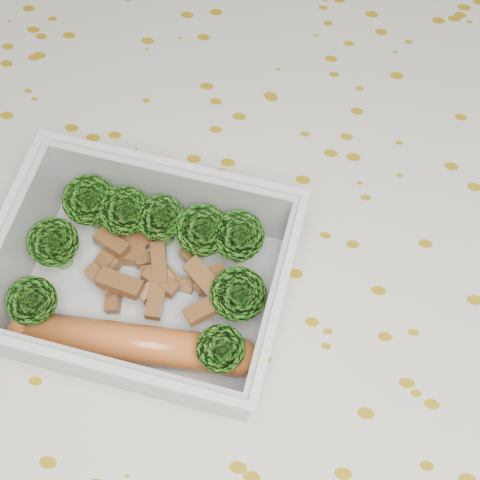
# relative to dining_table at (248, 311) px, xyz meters

# --- Properties ---
(ground_plane) EXTENTS (4.00, 4.00, 0.00)m
(ground_plane) POSITION_rel_dining_table_xyz_m (0.00, 0.00, -0.67)
(ground_plane) COLOR olive
(ground_plane) RESTS_ON ground
(dining_table) EXTENTS (1.40, 0.90, 0.75)m
(dining_table) POSITION_rel_dining_table_xyz_m (0.00, 0.00, 0.00)
(dining_table) COLOR brown
(dining_table) RESTS_ON ground
(tablecloth) EXTENTS (1.46, 0.96, 0.19)m
(tablecloth) POSITION_rel_dining_table_xyz_m (0.00, 0.00, 0.05)
(tablecloth) COLOR beige
(tablecloth) RESTS_ON dining_table
(lunch_container) EXTENTS (0.17, 0.14, 0.06)m
(lunch_container) POSITION_rel_dining_table_xyz_m (-0.06, -0.03, 0.11)
(lunch_container) COLOR silver
(lunch_container) RESTS_ON tablecloth
(broccoli_florets) EXTENTS (0.14, 0.11, 0.04)m
(broccoli_florets) POSITION_rel_dining_table_xyz_m (-0.06, -0.01, 0.12)
(broccoli_florets) COLOR #608C3F
(broccoli_florets) RESTS_ON lunch_container
(meat_pile) EXTENTS (0.09, 0.06, 0.03)m
(meat_pile) POSITION_rel_dining_table_xyz_m (-0.06, -0.02, 0.10)
(meat_pile) COLOR brown
(meat_pile) RESTS_ON lunch_container
(sausage) EXTENTS (0.14, 0.03, 0.02)m
(sausage) POSITION_rel_dining_table_xyz_m (-0.06, -0.07, 0.10)
(sausage) COLOR #BB5A27
(sausage) RESTS_ON lunch_container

